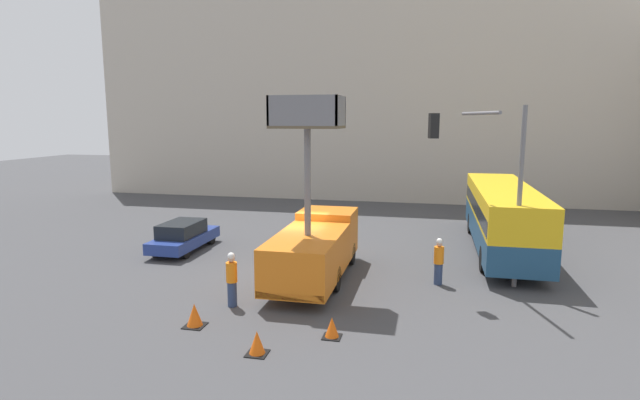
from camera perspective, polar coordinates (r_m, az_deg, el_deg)
ground_plane at (r=21.25m, az=-2.94°, el=-8.24°), size 120.00×120.00×0.00m
building_backdrop_far at (r=43.87m, az=5.57°, el=11.53°), size 44.00×10.00×16.38m
utility_truck at (r=19.91m, az=-0.57°, el=-5.00°), size 2.51×7.25×7.19m
city_bus at (r=25.72m, az=20.13°, el=-1.42°), size 2.61×12.07×3.17m
traffic_light_pole at (r=19.48m, az=19.03°, el=3.53°), size 3.52×3.27×6.88m
road_worker_near_truck at (r=17.52m, az=-10.05°, el=-8.91°), size 0.38×0.38×1.90m
road_worker_directing at (r=20.01m, az=13.41°, el=-6.84°), size 0.38×0.38×1.85m
traffic_cone_near_truck at (r=16.35m, az=-14.14°, el=-12.69°), size 0.64×0.64×0.73m
traffic_cone_mid_road at (r=14.29m, az=-7.21°, el=-15.94°), size 0.58×0.58×0.66m
traffic_cone_far_side at (r=15.16m, az=1.38°, el=-14.42°), size 0.54×0.54×0.62m
parked_car_curbside at (r=25.32m, az=-15.34°, el=-3.98°), size 1.75×4.47×1.46m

